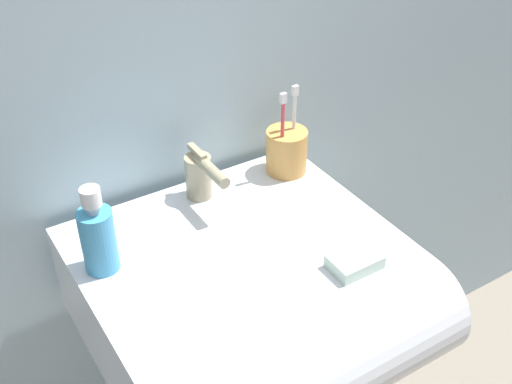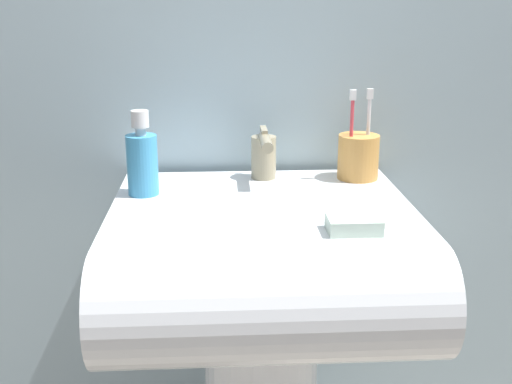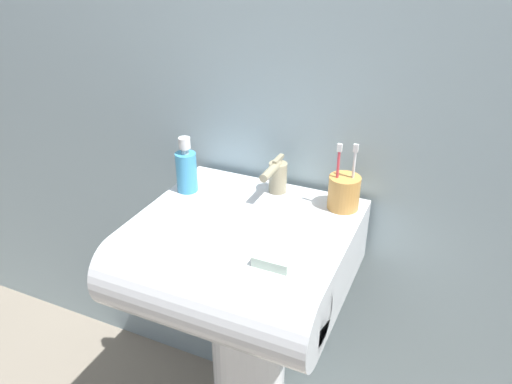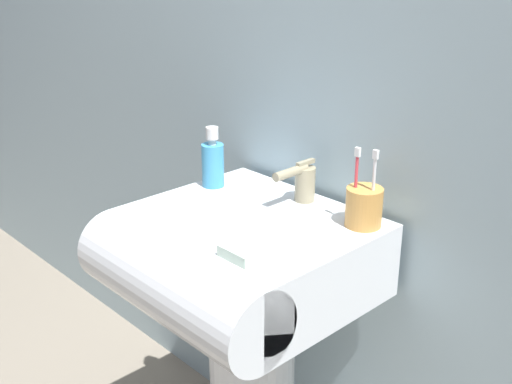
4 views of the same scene
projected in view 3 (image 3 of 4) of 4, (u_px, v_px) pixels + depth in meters
name	position (u px, v px, depth m)	size (l,w,h in m)	color
wall_back	(289.00, 58.00, 1.31)	(5.00, 0.05, 2.40)	#9EB7C1
sink_pedestal	(249.00, 364.00, 1.50)	(0.22, 0.22, 0.68)	white
sink_basin	(237.00, 260.00, 1.25)	(0.53, 0.52, 0.18)	white
faucet	(277.00, 176.00, 1.35)	(0.05, 0.13, 0.10)	tan
toothbrush_cup	(344.00, 192.00, 1.28)	(0.08, 0.08, 0.18)	#D19347
soap_bottle	(186.00, 170.00, 1.36)	(0.06, 0.06, 0.16)	#3F99CC
bar_soap	(274.00, 259.00, 1.08)	(0.08, 0.06, 0.02)	silver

